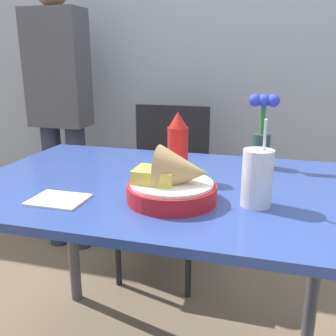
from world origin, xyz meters
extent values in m
cube|color=#9EA8B7|center=(0.00, 1.18, 1.30)|extent=(7.00, 0.06, 2.60)
cube|color=#334C9E|center=(0.00, 0.00, 0.73)|extent=(1.17, 0.78, 0.02)
cylinder|color=#4C4C51|center=(-0.52, 0.33, 0.36)|extent=(0.05, 0.05, 0.72)
cylinder|color=#4C4C51|center=(0.52, 0.33, 0.36)|extent=(0.05, 0.05, 0.72)
cylinder|color=black|center=(-0.37, 0.49, 0.21)|extent=(0.03, 0.03, 0.43)
cylinder|color=black|center=(-0.01, 0.49, 0.21)|extent=(0.03, 0.03, 0.43)
cylinder|color=black|center=(-0.37, 0.85, 0.21)|extent=(0.03, 0.03, 0.43)
cylinder|color=black|center=(-0.01, 0.85, 0.21)|extent=(0.03, 0.03, 0.43)
cube|color=black|center=(-0.19, 0.67, 0.44)|extent=(0.40, 0.40, 0.02)
cube|color=black|center=(-0.19, 0.86, 0.66)|extent=(0.40, 0.03, 0.43)
cylinder|color=red|center=(0.08, -0.14, 0.77)|extent=(0.24, 0.24, 0.05)
cylinder|color=white|center=(0.08, -0.14, 0.79)|extent=(0.22, 0.22, 0.01)
cone|color=tan|center=(0.11, -0.14, 0.83)|extent=(0.13, 0.13, 0.13)
cube|color=#E5C14C|center=(0.04, -0.16, 0.81)|extent=(0.11, 0.09, 0.04)
cylinder|color=red|center=(0.05, 0.04, 0.83)|extent=(0.06, 0.06, 0.17)
cone|color=red|center=(0.05, 0.04, 0.93)|extent=(0.06, 0.06, 0.05)
cylinder|color=silver|center=(0.30, -0.12, 0.82)|extent=(0.08, 0.08, 0.15)
cylinder|color=black|center=(0.30, -0.12, 0.81)|extent=(0.07, 0.07, 0.12)
cylinder|color=white|center=(0.31, -0.12, 0.88)|extent=(0.01, 0.06, 0.18)
cylinder|color=#2D4738|center=(0.29, 0.26, 0.80)|extent=(0.06, 0.06, 0.12)
cylinder|color=#33722D|center=(0.29, 0.26, 0.91)|extent=(0.02, 0.02, 0.11)
sphere|color=blue|center=(0.29, 0.26, 0.98)|extent=(0.04, 0.04, 0.04)
sphere|color=blue|center=(0.26, 0.26, 0.98)|extent=(0.04, 0.04, 0.04)
sphere|color=blue|center=(0.32, 0.26, 0.98)|extent=(0.04, 0.04, 0.04)
cube|color=white|center=(-0.21, -0.23, 0.75)|extent=(0.14, 0.12, 0.01)
cylinder|color=#2D3347|center=(-0.91, 0.82, 0.37)|extent=(0.11, 0.11, 0.75)
cylinder|color=#2D3347|center=(-0.75, 0.82, 0.37)|extent=(0.11, 0.11, 0.75)
cube|color=#4C4C51|center=(-0.83, 0.82, 1.06)|extent=(0.32, 0.18, 0.62)
camera|label=1|loc=(0.32, -1.05, 1.11)|focal=40.00mm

